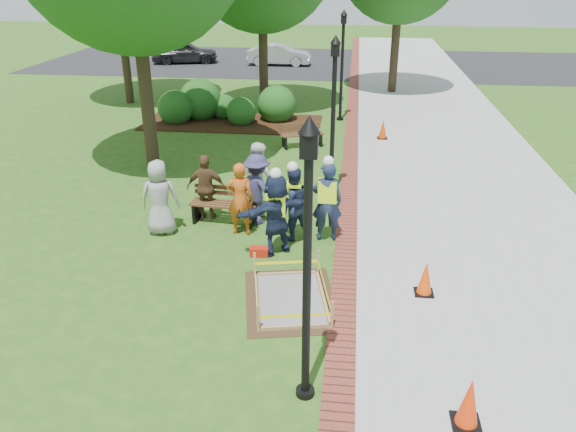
# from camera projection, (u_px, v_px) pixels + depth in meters

# --- Properties ---
(ground) EXTENTS (100.00, 100.00, 0.00)m
(ground) POSITION_uv_depth(u_px,v_px,m) (256.00, 285.00, 11.26)
(ground) COLOR #285116
(ground) RESTS_ON ground
(sidewalk) EXTENTS (6.00, 60.00, 0.02)m
(sidewalk) POSITION_uv_depth(u_px,v_px,m) (444.00, 145.00, 19.76)
(sidewalk) COLOR #9E9E99
(sidewalk) RESTS_ON ground
(brick_edging) EXTENTS (0.50, 60.00, 0.03)m
(brick_edging) POSITION_uv_depth(u_px,v_px,m) (351.00, 141.00, 20.10)
(brick_edging) COLOR maroon
(brick_edging) RESTS_ON ground
(mulch_bed) EXTENTS (7.00, 3.00, 0.05)m
(mulch_bed) POSITION_uv_depth(u_px,v_px,m) (233.00, 123.00, 22.41)
(mulch_bed) COLOR #381E0F
(mulch_bed) RESTS_ON ground
(parking_lot) EXTENTS (36.00, 12.00, 0.01)m
(parking_lot) POSITION_uv_depth(u_px,v_px,m) (327.00, 63.00, 35.65)
(parking_lot) COLOR black
(parking_lot) RESTS_ON ground
(wet_concrete_pad) EXTENTS (2.12, 2.59, 0.55)m
(wet_concrete_pad) POSITION_uv_depth(u_px,v_px,m) (290.00, 290.00, 10.64)
(wet_concrete_pad) COLOR #47331E
(wet_concrete_pad) RESTS_ON ground
(bench_near) EXTENTS (1.67, 0.68, 0.88)m
(bench_near) POSITION_uv_depth(u_px,v_px,m) (224.00, 212.00, 13.83)
(bench_near) COLOR #59311E
(bench_near) RESTS_ON ground
(bench_far) EXTENTS (1.54, 1.01, 0.79)m
(bench_far) POSITION_uv_depth(u_px,v_px,m) (302.00, 140.00, 19.49)
(bench_far) COLOR brown
(bench_far) RESTS_ON ground
(cone_front) EXTENTS (0.41, 0.41, 0.80)m
(cone_front) POSITION_uv_depth(u_px,v_px,m) (469.00, 403.00, 7.71)
(cone_front) COLOR black
(cone_front) RESTS_ON ground
(cone_back) EXTENTS (0.37, 0.37, 0.72)m
(cone_back) POSITION_uv_depth(u_px,v_px,m) (425.00, 279.00, 10.80)
(cone_back) COLOR black
(cone_back) RESTS_ON ground
(cone_far) EXTENTS (0.36, 0.36, 0.72)m
(cone_far) POSITION_uv_depth(u_px,v_px,m) (383.00, 130.00, 20.30)
(cone_far) COLOR black
(cone_far) RESTS_ON ground
(toolbox) EXTENTS (0.41, 0.23, 0.20)m
(toolbox) POSITION_uv_depth(u_px,v_px,m) (259.00, 252.00, 12.33)
(toolbox) COLOR #B01F0D
(toolbox) RESTS_ON ground
(lamp_near) EXTENTS (0.28, 0.28, 4.26)m
(lamp_near) POSITION_uv_depth(u_px,v_px,m) (307.00, 248.00, 7.39)
(lamp_near) COLOR black
(lamp_near) RESTS_ON ground
(lamp_mid) EXTENTS (0.28, 0.28, 4.26)m
(lamp_mid) POSITION_uv_depth(u_px,v_px,m) (333.00, 106.00, 14.61)
(lamp_mid) COLOR black
(lamp_mid) RESTS_ON ground
(lamp_far) EXTENTS (0.28, 0.28, 4.26)m
(lamp_far) POSITION_uv_depth(u_px,v_px,m) (342.00, 58.00, 21.84)
(lamp_far) COLOR black
(lamp_far) RESTS_ON ground
(shrub_a) EXTENTS (1.40, 1.40, 1.40)m
(shrub_a) POSITION_uv_depth(u_px,v_px,m) (177.00, 123.00, 22.49)
(shrub_a) COLOR #184714
(shrub_a) RESTS_ON ground
(shrub_b) EXTENTS (1.73, 1.73, 1.73)m
(shrub_b) POSITION_uv_depth(u_px,v_px,m) (201.00, 118.00, 23.13)
(shrub_b) COLOR #184714
(shrub_b) RESTS_ON ground
(shrub_c) EXTENTS (1.16, 1.16, 1.16)m
(shrub_c) POSITION_uv_depth(u_px,v_px,m) (242.00, 124.00, 22.26)
(shrub_c) COLOR #184714
(shrub_c) RESTS_ON ground
(shrub_d) EXTENTS (1.54, 1.54, 1.54)m
(shrub_d) POSITION_uv_depth(u_px,v_px,m) (277.00, 121.00, 22.78)
(shrub_d) COLOR #184714
(shrub_d) RESTS_ON ground
(shrub_e) EXTENTS (1.04, 1.04, 1.04)m
(shrub_e) POSITION_uv_depth(u_px,v_px,m) (225.00, 118.00, 23.19)
(shrub_e) COLOR #184714
(shrub_e) RESTS_ON ground
(casual_person_a) EXTENTS (0.63, 0.47, 1.80)m
(casual_person_a) POSITION_uv_depth(u_px,v_px,m) (160.00, 198.00, 13.06)
(casual_person_a) COLOR #949494
(casual_person_a) RESTS_ON ground
(casual_person_b) EXTENTS (0.59, 0.40, 1.77)m
(casual_person_b) POSITION_uv_depth(u_px,v_px,m) (240.00, 199.00, 13.02)
(casual_person_b) COLOR #C15116
(casual_person_b) RESTS_ON ground
(casual_person_c) EXTENTS (0.68, 0.69, 1.84)m
(casual_person_c) POSITION_uv_depth(u_px,v_px,m) (259.00, 178.00, 14.20)
(casual_person_c) COLOR white
(casual_person_c) RESTS_ON ground
(casual_person_d) EXTENTS (0.55, 0.36, 1.67)m
(casual_person_d) POSITION_uv_depth(u_px,v_px,m) (207.00, 188.00, 13.78)
(casual_person_d) COLOR brown
(casual_person_d) RESTS_ON ground
(casual_person_e) EXTENTS (0.67, 0.60, 1.76)m
(casual_person_e) POSITION_uv_depth(u_px,v_px,m) (257.00, 189.00, 13.58)
(casual_person_e) COLOR #323156
(casual_person_e) RESTS_ON ground
(hivis_worker_a) EXTENTS (0.70, 0.66, 1.99)m
(hivis_worker_a) POSITION_uv_depth(u_px,v_px,m) (276.00, 212.00, 12.12)
(hivis_worker_a) COLOR #17273E
(hivis_worker_a) RESTS_ON ground
(hivis_worker_b) EXTENTS (0.65, 0.46, 2.04)m
(hivis_worker_b) POSITION_uv_depth(u_px,v_px,m) (327.00, 199.00, 12.69)
(hivis_worker_b) COLOR #1B3048
(hivis_worker_b) RESTS_ON ground
(hivis_worker_c) EXTENTS (0.66, 0.59, 1.88)m
(hivis_worker_c) POSITION_uv_depth(u_px,v_px,m) (292.00, 201.00, 12.78)
(hivis_worker_c) COLOR #1B2347
(hivis_worker_c) RESTS_ON ground
(parked_car_a) EXTENTS (3.08, 4.96, 1.50)m
(parked_car_a) POSITION_uv_depth(u_px,v_px,m) (185.00, 63.00, 35.51)
(parked_car_a) COLOR #27272A
(parked_car_a) RESTS_ON ground
(parked_car_b) EXTENTS (1.88, 4.26, 1.39)m
(parked_car_b) POSITION_uv_depth(u_px,v_px,m) (279.00, 65.00, 34.78)
(parked_car_b) COLOR #BBBABF
(parked_car_b) RESTS_ON ground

